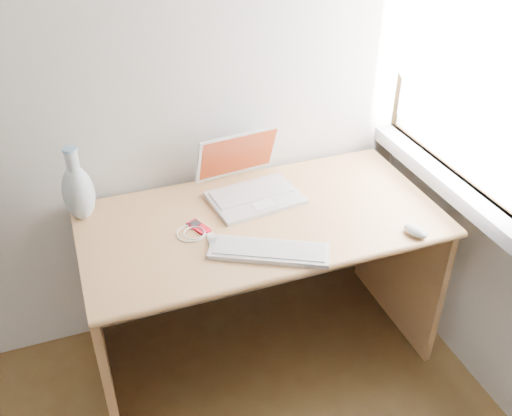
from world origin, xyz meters
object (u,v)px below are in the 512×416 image
object	(u,v)px
external_keyboard	(269,251)
vase	(78,191)
desk	(254,248)
laptop	(251,182)

from	to	relation	value
external_keyboard	vase	bearing A→B (deg)	170.30
desk	vase	size ratio (longest dim) A/B	4.55
desk	vase	world-z (taller)	vase
laptop	vase	size ratio (longest dim) A/B	1.25
laptop	external_keyboard	size ratio (longest dim) A/B	0.88
laptop	external_keyboard	xyz separation A→B (m)	(-0.07, -0.39, -0.04)
desk	external_keyboard	size ratio (longest dim) A/B	3.18
laptop	vase	distance (m)	0.67
laptop	external_keyboard	bearing A→B (deg)	-107.16
laptop	external_keyboard	distance (m)	0.40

